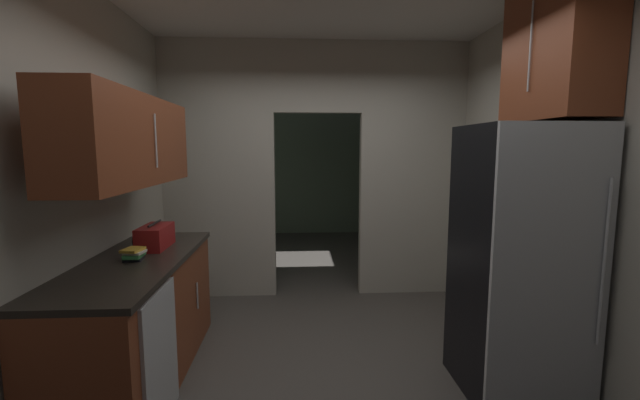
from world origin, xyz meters
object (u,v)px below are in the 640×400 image
(boombox, at_px, (155,237))
(book_stack, at_px, (134,254))
(dishwasher, at_px, (161,359))
(refrigerator, at_px, (519,262))

(boombox, distance_m, book_stack, 0.37)
(dishwasher, bearing_deg, boombox, 108.98)
(boombox, bearing_deg, dishwasher, -71.02)
(dishwasher, relative_size, book_stack, 4.93)
(dishwasher, xyz_separation_m, book_stack, (-0.31, 0.48, 0.52))
(dishwasher, bearing_deg, refrigerator, 5.72)
(dishwasher, relative_size, boombox, 2.16)
(book_stack, bearing_deg, refrigerator, -5.29)
(refrigerator, xyz_separation_m, boombox, (-2.61, 0.61, 0.07))
(book_stack, bearing_deg, dishwasher, -56.76)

